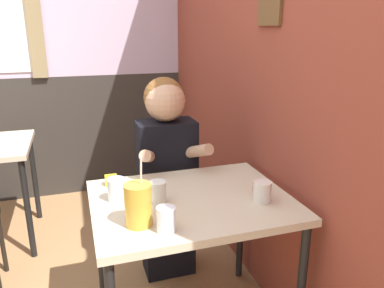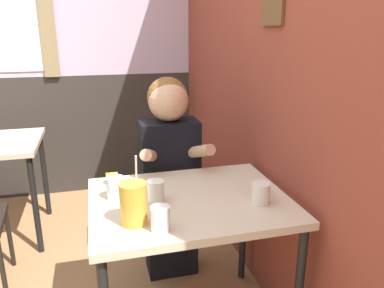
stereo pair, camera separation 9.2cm
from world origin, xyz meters
name	(u,v)px [view 1 (the left image)]	position (x,y,z in m)	size (l,w,h in m)	color
brick_wall_right	(227,52)	(1.32, 1.10, 1.35)	(0.08, 4.21, 2.70)	brown
back_wall	(27,47)	(-0.01, 2.24, 1.36)	(5.59, 0.09, 2.70)	silver
main_table	(191,213)	(0.80, 0.26, 0.67)	(0.92, 0.72, 0.74)	beige
person_seated	(167,171)	(0.81, 0.77, 0.68)	(0.42, 0.42, 1.24)	black
cocktail_pitcher	(138,205)	(0.52, 0.09, 0.83)	(0.11, 0.11, 0.29)	gold
glass_near_pitcher	(166,219)	(0.62, 0.01, 0.79)	(0.08, 0.08, 0.10)	silver
glass_center	(158,192)	(0.64, 0.27, 0.79)	(0.08, 0.08, 0.10)	silver
glass_far_side	(262,192)	(1.10, 0.13, 0.79)	(0.08, 0.08, 0.10)	silver
glass_by_brick	(117,190)	(0.47, 0.34, 0.80)	(0.08, 0.08, 0.11)	silver
condiment_ketchup	(261,187)	(1.14, 0.22, 0.77)	(0.06, 0.04, 0.05)	#B7140F
condiment_mustard	(111,180)	(0.46, 0.53, 0.77)	(0.06, 0.04, 0.05)	yellow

